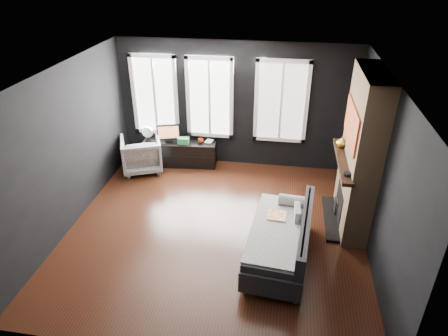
% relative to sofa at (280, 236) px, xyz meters
% --- Properties ---
extents(floor, '(5.00, 5.00, 0.00)m').
position_rel_sofa_xyz_m(floor, '(-1.10, 0.56, -0.41)').
color(floor, black).
rests_on(floor, ground).
extents(ceiling, '(5.00, 5.00, 0.00)m').
position_rel_sofa_xyz_m(ceiling, '(-1.10, 0.56, 2.29)').
color(ceiling, white).
rests_on(ceiling, ground).
extents(wall_back, '(5.00, 0.02, 2.70)m').
position_rel_sofa_xyz_m(wall_back, '(-1.10, 3.06, 0.94)').
color(wall_back, black).
rests_on(wall_back, ground).
extents(wall_left, '(0.02, 5.00, 2.70)m').
position_rel_sofa_xyz_m(wall_left, '(-3.60, 0.56, 0.94)').
color(wall_left, black).
rests_on(wall_left, ground).
extents(wall_right, '(0.02, 5.00, 2.70)m').
position_rel_sofa_xyz_m(wall_right, '(1.40, 0.56, 0.94)').
color(wall_right, black).
rests_on(wall_right, ground).
extents(windows, '(4.00, 0.16, 1.76)m').
position_rel_sofa_xyz_m(windows, '(-1.55, 3.02, 1.97)').
color(windows, white).
rests_on(windows, wall_back).
extents(fireplace, '(0.70, 1.62, 2.70)m').
position_rel_sofa_xyz_m(fireplace, '(1.20, 1.16, 0.94)').
color(fireplace, '#93724C').
rests_on(fireplace, floor).
extents(sofa, '(1.14, 2.00, 0.83)m').
position_rel_sofa_xyz_m(sofa, '(0.00, 0.00, 0.00)').
color(sofa, '#242426').
rests_on(sofa, floor).
extents(stripe_pillow, '(0.10, 0.36, 0.35)m').
position_rel_sofa_xyz_m(stripe_pillow, '(0.24, 0.30, 0.18)').
color(stripe_pillow, gray).
rests_on(stripe_pillow, sofa).
extents(armchair, '(1.04, 1.01, 0.84)m').
position_rel_sofa_xyz_m(armchair, '(-3.05, 2.40, 0.01)').
color(armchair, silver).
rests_on(armchair, floor).
extents(media_console, '(1.64, 0.64, 0.55)m').
position_rel_sofa_xyz_m(media_console, '(-2.30, 2.80, -0.14)').
color(media_console, black).
rests_on(media_console, floor).
extents(monitor, '(0.52, 0.25, 0.46)m').
position_rel_sofa_xyz_m(monitor, '(-2.52, 2.75, 0.37)').
color(monitor, black).
rests_on(monitor, media_console).
extents(desk_fan, '(0.27, 0.27, 0.35)m').
position_rel_sofa_xyz_m(desk_fan, '(-2.98, 2.71, 0.31)').
color(desk_fan, '#A0A0A0').
rests_on(desk_fan, media_console).
extents(mug, '(0.13, 0.11, 0.11)m').
position_rel_sofa_xyz_m(mug, '(-1.83, 2.82, 0.19)').
color(mug, '#E04619').
rests_on(mug, media_console).
extents(book, '(0.15, 0.04, 0.21)m').
position_rel_sofa_xyz_m(book, '(-1.73, 2.90, 0.24)').
color(book, '#9E977E').
rests_on(book, media_console).
extents(storage_box, '(0.25, 0.16, 0.13)m').
position_rel_sofa_xyz_m(storage_box, '(-2.19, 2.72, 0.20)').
color(storage_box, '#337B47').
rests_on(storage_box, media_console).
extents(mantel_vase, '(0.21, 0.21, 0.19)m').
position_rel_sofa_xyz_m(mantel_vase, '(0.95, 1.61, 0.91)').
color(mantel_vase, gold).
rests_on(mantel_vase, fireplace).
extents(mantel_clock, '(0.16, 0.16, 0.04)m').
position_rel_sofa_xyz_m(mantel_clock, '(0.95, 0.61, 0.84)').
color(mantel_clock, black).
rests_on(mantel_clock, fireplace).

